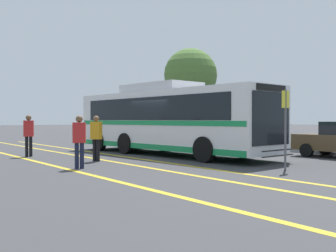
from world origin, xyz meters
name	(u,v)px	position (x,y,z in m)	size (l,w,h in m)	color
ground_plane	(166,155)	(0.00, 0.00, 0.00)	(220.00, 220.00, 0.00)	#38383A
lane_strip_0	(128,157)	(-0.22, -1.93, 0.00)	(0.20, 31.29, 0.01)	gold
lane_strip_1	(99,159)	(-0.22, -3.37, 0.00)	(0.20, 31.29, 0.01)	gold
lane_strip_2	(42,163)	(-0.22, -5.73, 0.00)	(0.20, 31.29, 0.01)	gold
curb_strip	(251,148)	(-0.22, 6.18, 0.07)	(39.29, 0.36, 0.15)	#99999E
transit_bus	(168,119)	(-0.24, 0.26, 1.70)	(11.74, 3.39, 3.36)	silver
parked_car_0	(128,132)	(-11.20, 4.87, 0.68)	(4.50, 2.20, 1.32)	#9E9EA3
parked_car_1	(175,134)	(-5.77, 5.07, 0.71)	(4.73, 2.01, 1.41)	olive
parked_car_2	(227,136)	(-0.69, 4.75, 0.74)	(4.40, 2.02, 1.46)	navy
pedestrian_0	(79,138)	(2.20, -5.35, 1.02)	(0.40, 0.47, 1.79)	#191E38
pedestrian_1	(29,133)	(-3.14, -5.30, 1.07)	(0.37, 0.47, 1.86)	black
pedestrian_2	(96,135)	(0.47, -3.83, 1.03)	(0.47, 0.38, 1.80)	black
bus_stop_sign	(285,119)	(6.63, -0.16, 1.66)	(0.07, 0.40, 2.64)	#59595E
tree_1	(190,75)	(-9.10, 9.33, 5.17)	(4.20, 4.20, 7.28)	#513823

